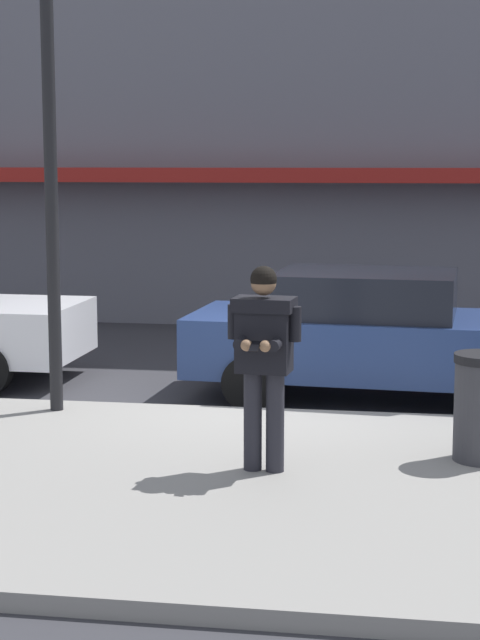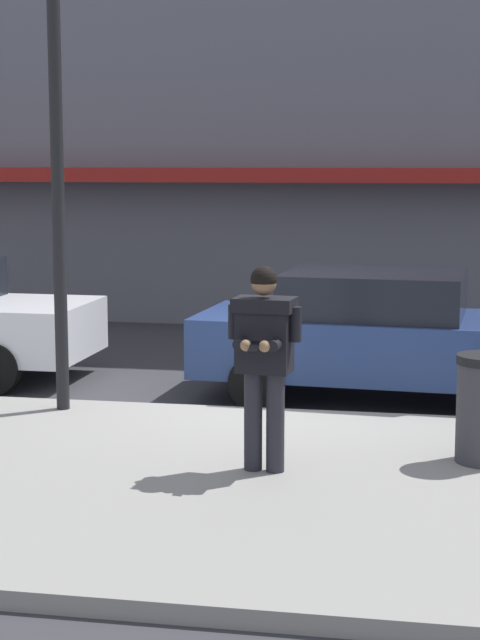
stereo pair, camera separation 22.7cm
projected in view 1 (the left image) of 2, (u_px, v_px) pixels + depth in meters
The scene contains 7 objects.
ground_plane at pixel (260, 416), 11.98m from camera, with size 80.00×80.00×0.00m, color #333338.
sidewalk at pixel (330, 490), 9.03m from camera, with size 32.00×5.30×0.14m, color gray.
curb_paint_line at pixel (350, 418), 11.87m from camera, with size 28.00×0.12×0.01m, color silver.
storefront_facade at pixel (381, 22), 19.33m from camera, with size 28.00×4.70×10.65m.
parked_sedan_mid at pixel (377, 335), 12.66m from camera, with size 4.61×2.16×1.54m.
man_texting_on_phone at pixel (264, 346), 9.20m from camera, with size 0.65×0.61×1.81m.
street_lamp_post at pixel (50, 131), 11.22m from camera, with size 0.36×0.36×4.88m.
Camera 1 is at (1.62, -11.58, 2.82)m, focal length 60.00 mm.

